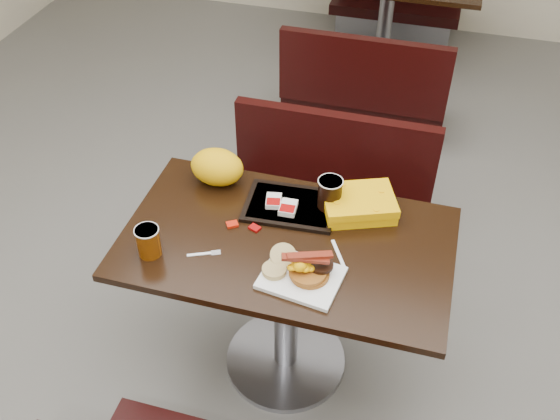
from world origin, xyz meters
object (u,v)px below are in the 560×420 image
(bench_near_n, at_px, (324,200))
(pancake_stack, at_px, (310,272))
(hashbrown_sleeve_right, at_px, (288,208))
(coffee_cup_far, at_px, (330,194))
(table_near, at_px, (286,306))
(hashbrown_sleeve_left, at_px, (274,201))
(platter, at_px, (301,278))
(coffee_cup_near, at_px, (148,242))
(tray, at_px, (291,206))
(bench_far_s, at_px, (367,78))
(fork, at_px, (199,254))
(clamshell, at_px, (359,204))
(paper_bag, at_px, (217,167))
(knife, at_px, (339,255))
(table_far, at_px, (384,27))

(bench_near_n, distance_m, pancake_stack, 0.96)
(hashbrown_sleeve_right, xyz_separation_m, coffee_cup_far, (0.14, 0.07, 0.05))
(table_near, distance_m, hashbrown_sleeve_left, 0.45)
(platter, relative_size, hashbrown_sleeve_left, 3.39)
(coffee_cup_near, distance_m, tray, 0.56)
(bench_far_s, relative_size, platter, 3.76)
(tray, bearing_deg, coffee_cup_far, 8.38)
(fork, height_order, hashbrown_sleeve_left, hashbrown_sleeve_left)
(bench_far_s, distance_m, clamshell, 1.74)
(platter, relative_size, pancake_stack, 1.96)
(table_near, relative_size, clamshell, 4.48)
(paper_bag, bearing_deg, bench_near_n, 51.70)
(fork, bearing_deg, pancake_stack, -24.53)
(bench_far_s, bearing_deg, coffee_cup_far, -86.27)
(table_near, xyz_separation_m, bench_far_s, (0.00, 1.90, -0.02))
(coffee_cup_near, bearing_deg, hashbrown_sleeve_left, 45.82)
(platter, bearing_deg, bench_far_s, 100.48)
(clamshell, bearing_deg, coffee_cup_far, 167.55)
(knife, xyz_separation_m, hashbrown_sleeve_left, (-0.30, 0.19, 0.02))
(tray, bearing_deg, table_near, -82.85)
(platter, xyz_separation_m, hashbrown_sleeve_left, (-0.20, 0.34, 0.02))
(tray, relative_size, coffee_cup_far, 2.82)
(bench_far_s, relative_size, coffee_cup_far, 8.13)
(bench_far_s, height_order, pancake_stack, pancake_stack)
(hashbrown_sleeve_right, xyz_separation_m, clamshell, (0.25, 0.08, 0.01))
(platter, xyz_separation_m, knife, (0.10, 0.15, -0.01))
(table_near, relative_size, bench_near_n, 1.20)
(coffee_cup_far, distance_m, paper_bag, 0.47)
(tray, distance_m, hashbrown_sleeve_left, 0.07)
(pancake_stack, bearing_deg, fork, 179.51)
(coffee_cup_near, bearing_deg, clamshell, 32.18)
(bench_near_n, height_order, hashbrown_sleeve_right, hashbrown_sleeve_right)
(fork, distance_m, knife, 0.50)
(platter, bearing_deg, coffee_cup_near, -169.72)
(tray, bearing_deg, bench_far_s, 85.25)
(bench_near_n, xyz_separation_m, hashbrown_sleeve_right, (-0.03, -0.56, 0.42))
(pancake_stack, xyz_separation_m, coffee_cup_far, (-0.01, 0.37, 0.05))
(knife, bearing_deg, table_far, 155.31)
(pancake_stack, bearing_deg, coffee_cup_far, 92.09)
(platter, relative_size, knife, 1.78)
(platter, relative_size, hashbrown_sleeve_right, 3.17)
(pancake_stack, height_order, hashbrown_sleeve_left, pancake_stack)
(pancake_stack, height_order, fork, pancake_stack)
(knife, bearing_deg, pancake_stack, -57.32)
(coffee_cup_far, xyz_separation_m, paper_bag, (-0.47, 0.04, -0.00))
(coffee_cup_near, distance_m, clamshell, 0.79)
(coffee_cup_far, distance_m, clamshell, 0.12)
(table_near, xyz_separation_m, fork, (-0.28, -0.16, 0.38))
(bench_near_n, distance_m, paper_bag, 0.74)
(platter, bearing_deg, table_near, 127.35)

